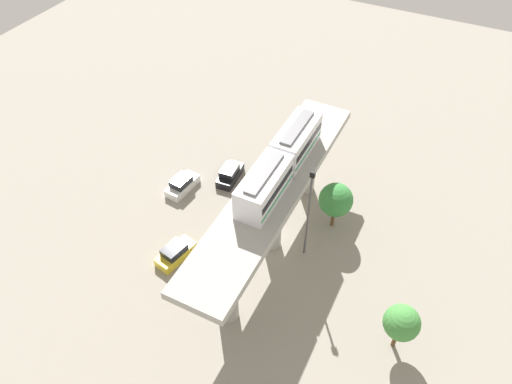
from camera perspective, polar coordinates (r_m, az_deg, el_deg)
name	(u,v)px	position (r m, az deg, el deg)	size (l,w,h in m)	color
ground_plane	(271,244)	(49.42, 1.83, -6.12)	(120.00, 120.00, 0.00)	gray
viaduct	(273,201)	(44.77, 2.01, -1.11)	(5.20, 28.00, 8.32)	#A8A59E
train	(281,162)	(43.26, 2.97, 3.53)	(2.64, 13.55, 3.24)	white
parked_car_yellow	(175,253)	(48.35, -9.52, -7.14)	(2.63, 4.48, 1.76)	yellow
parked_car_white	(182,185)	(54.83, -8.74, 0.86)	(2.21, 4.36, 1.76)	white
parked_car_black	(230,174)	(55.56, -3.11, 2.13)	(2.12, 4.33, 1.76)	black
tree_near_viaduct	(402,323)	(41.74, 16.87, -14.61)	(3.02, 3.02, 5.18)	brown
tree_mid_lot	(336,200)	(48.92, 9.43, -0.94)	(3.48, 3.48, 5.54)	brown
signal_post	(308,212)	(44.40, 6.23, -2.33)	(0.44, 0.28, 10.92)	#4C4C51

